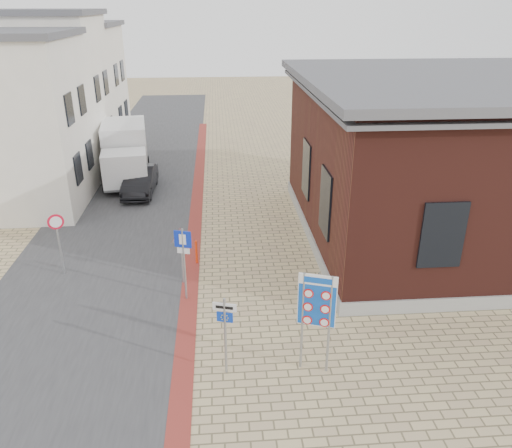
{
  "coord_description": "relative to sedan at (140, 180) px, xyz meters",
  "views": [
    {
      "loc": [
        -0.85,
        -12.46,
        9.34
      ],
      "look_at": [
        0.43,
        3.65,
        2.2
      ],
      "focal_mm": 35.0,
      "sensor_mm": 36.0,
      "label": 1
    }
  ],
  "objects": [
    {
      "name": "road_strip",
      "position": [
        -0.45,
        1.7,
        -0.68
      ],
      "size": [
        7.0,
        60.0,
        0.02
      ],
      "primitive_type": "cube",
      "color": "#38383A",
      "rests_on": "ground"
    },
    {
      "name": "essen_sign",
      "position": [
        4.25,
        -14.75,
        0.88
      ],
      "size": [
        0.63,
        0.22,
        2.38
      ],
      "rotation": [
        0.0,
        0.0,
        -0.28
      ],
      "color": "gray",
      "rests_on": "ground"
    },
    {
      "name": "speed_sign",
      "position": [
        -1.71,
        -8.8,
        0.96
      ],
      "size": [
        0.54,
        0.25,
        2.46
      ],
      "rotation": [
        0.0,
        0.0,
        0.4
      ],
      "color": "gray",
      "rests_on": "ground"
    },
    {
      "name": "sedan",
      "position": [
        0.0,
        0.0,
        0.0
      ],
      "size": [
        1.52,
        4.23,
        1.39
      ],
      "primitive_type": "imported",
      "rotation": [
        0.0,
        0.0,
        -0.01
      ],
      "color": "black",
      "rests_on": "ground"
    },
    {
      "name": "box_truck",
      "position": [
        -1.06,
        2.37,
        0.92
      ],
      "size": [
        3.18,
        6.24,
        3.12
      ],
      "rotation": [
        0.0,
        0.0,
        0.14
      ],
      "color": "slate",
      "rests_on": "ground"
    },
    {
      "name": "bike_rack",
      "position": [
        7.7,
        -11.1,
        -0.43
      ],
      "size": [
        0.08,
        1.8,
        0.6
      ],
      "color": "slate",
      "rests_on": "ground"
    },
    {
      "name": "brick_building",
      "position": [
        14.04,
        -6.3,
        2.79
      ],
      "size": [
        13.0,
        13.0,
        6.8
      ],
      "color": "gray",
      "rests_on": "ground"
    },
    {
      "name": "curb_strip",
      "position": [
        3.05,
        -3.3,
        -0.68
      ],
      "size": [
        0.6,
        40.0,
        0.02
      ],
      "primitive_type": "cube",
      "color": "maroon",
      "rests_on": "ground"
    },
    {
      "name": "bollard",
      "position": [
        3.25,
        -8.3,
        -0.21
      ],
      "size": [
        0.09,
        0.09,
        0.97
      ],
      "primitive_type": "cylinder",
      "rotation": [
        0.0,
        0.0,
        0.01
      ],
      "color": "#FF370D",
      "rests_on": "ground"
    },
    {
      "name": "townhouse_near",
      "position": [
        -5.95,
        -1.3,
        3.47
      ],
      "size": [
        7.4,
        6.4,
        8.3
      ],
      "color": "silver",
      "rests_on": "ground"
    },
    {
      "name": "border_sign",
      "position": [
        6.67,
        -14.8,
        1.47
      ],
      "size": [
        0.98,
        0.37,
        3.0
      ],
      "rotation": [
        0.0,
        0.0,
        -0.33
      ],
      "color": "gray",
      "rests_on": "ground"
    },
    {
      "name": "townhouse_far",
      "position": [
        -5.95,
        10.7,
        3.47
      ],
      "size": [
        7.4,
        6.4,
        8.3
      ],
      "color": "silver",
      "rests_on": "ground"
    },
    {
      "name": "yield_sign",
      "position": [
        2.8,
        -9.8,
        0.94
      ],
      "size": [
        0.77,
        0.07,
        2.16
      ],
      "rotation": [
        0.0,
        0.0,
        0.02
      ],
      "color": "gray",
      "rests_on": "ground"
    },
    {
      "name": "ground",
      "position": [
        5.05,
        -13.3,
        -0.69
      ],
      "size": [
        120.0,
        120.0,
        0.0
      ],
      "primitive_type": "plane",
      "color": "tan",
      "rests_on": "ground"
    },
    {
      "name": "parking_sign",
      "position": [
        2.96,
        -10.88,
        1.13
      ],
      "size": [
        0.57,
        0.21,
        2.66
      ],
      "rotation": [
        0.0,
        0.0,
        -0.3
      ],
      "color": "gray",
      "rests_on": "ground"
    },
    {
      "name": "townhouse_mid",
      "position": [
        -5.95,
        4.7,
        3.87
      ],
      "size": [
        7.4,
        6.4,
        9.1
      ],
      "color": "silver",
      "rests_on": "ground"
    }
  ]
}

